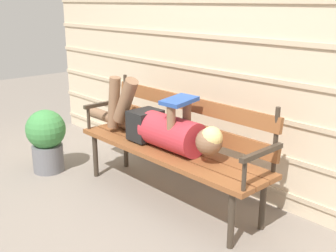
# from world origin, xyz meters

# --- Properties ---
(ground_plane) EXTENTS (12.00, 12.00, 0.00)m
(ground_plane) POSITION_xyz_m (0.00, 0.00, 0.00)
(ground_plane) COLOR gray
(house_siding) EXTENTS (4.78, 0.08, 2.48)m
(house_siding) POSITION_xyz_m (0.00, 0.70, 1.24)
(house_siding) COLOR beige
(house_siding) RESTS_ON ground
(park_bench) EXTENTS (1.75, 0.45, 0.87)m
(park_bench) POSITION_xyz_m (-0.00, 0.22, 0.48)
(park_bench) COLOR brown
(park_bench) RESTS_ON ground
(reclining_person) EXTENTS (1.67, 0.26, 0.51)m
(reclining_person) POSITION_xyz_m (-0.09, 0.15, 0.58)
(reclining_person) COLOR #B72D38
(potted_plant) EXTENTS (0.36, 0.36, 0.58)m
(potted_plant) POSITION_xyz_m (-1.17, -0.27, 0.32)
(potted_plant) COLOR slate
(potted_plant) RESTS_ON ground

